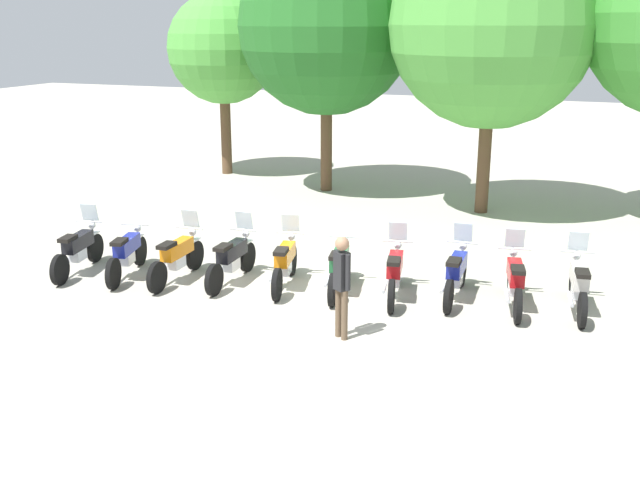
# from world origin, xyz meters

# --- Properties ---
(ground_plane) EXTENTS (80.00, 80.00, 0.00)m
(ground_plane) POSITION_xyz_m (0.00, 0.00, 0.00)
(ground_plane) COLOR #ADA899
(motorcycle_0) EXTENTS (0.67, 2.17, 1.37)m
(motorcycle_0) POSITION_xyz_m (-5.03, -0.75, 0.52)
(motorcycle_0) COLOR black
(motorcycle_0) RESTS_ON ground_plane
(motorcycle_1) EXTENTS (0.78, 2.15, 0.99)m
(motorcycle_1) POSITION_xyz_m (-3.91, -0.59, 0.50)
(motorcycle_1) COLOR black
(motorcycle_1) RESTS_ON ground_plane
(motorcycle_2) EXTENTS (0.62, 2.19, 1.37)m
(motorcycle_2) POSITION_xyz_m (-2.79, -0.44, 0.52)
(motorcycle_2) COLOR black
(motorcycle_2) RESTS_ON ground_plane
(motorcycle_3) EXTENTS (0.62, 2.19, 1.37)m
(motorcycle_3) POSITION_xyz_m (-1.68, -0.15, 0.52)
(motorcycle_3) COLOR black
(motorcycle_3) RESTS_ON ground_plane
(motorcycle_4) EXTENTS (0.72, 2.16, 1.37)m
(motorcycle_4) POSITION_xyz_m (-0.57, 0.01, 0.52)
(motorcycle_4) COLOR black
(motorcycle_4) RESTS_ON ground_plane
(motorcycle_5) EXTENTS (0.67, 2.17, 0.99)m
(motorcycle_5) POSITION_xyz_m (0.55, 0.12, 0.50)
(motorcycle_5) COLOR black
(motorcycle_5) RESTS_ON ground_plane
(motorcycle_6) EXTENTS (0.69, 2.17, 1.37)m
(motorcycle_6) POSITION_xyz_m (1.66, 0.20, 0.52)
(motorcycle_6) COLOR black
(motorcycle_6) RESTS_ON ground_plane
(motorcycle_7) EXTENTS (0.62, 2.19, 1.37)m
(motorcycle_7) POSITION_xyz_m (2.78, 0.57, 0.52)
(motorcycle_7) COLOR black
(motorcycle_7) RESTS_ON ground_plane
(motorcycle_8) EXTENTS (0.69, 2.17, 1.37)m
(motorcycle_8) POSITION_xyz_m (3.89, 0.52, 0.52)
(motorcycle_8) COLOR black
(motorcycle_8) RESTS_ON ground_plane
(motorcycle_9) EXTENTS (0.62, 2.18, 1.37)m
(motorcycle_9) POSITION_xyz_m (5.01, 0.74, 0.52)
(motorcycle_9) COLOR black
(motorcycle_9) RESTS_ON ground_plane
(person_0) EXTENTS (0.38, 0.33, 1.79)m
(person_0) POSITION_xyz_m (1.35, -2.01, 1.06)
(person_0) COLOR brown
(person_0) RESTS_ON ground_plane
(tree_0) EXTENTS (3.74, 3.74, 6.16)m
(tree_0) POSITION_xyz_m (-7.15, 9.99, 4.27)
(tree_0) COLOR brown
(tree_0) RESTS_ON ground_plane
(tree_1) EXTENTS (5.31, 5.31, 7.68)m
(tree_1) POSITION_xyz_m (-2.93, 8.69, 5.01)
(tree_1) COLOR brown
(tree_1) RESTS_ON ground_plane
(tree_2) EXTENTS (5.45, 5.45, 7.79)m
(tree_2) POSITION_xyz_m (2.13, 7.59, 5.06)
(tree_2) COLOR brown
(tree_2) RESTS_ON ground_plane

